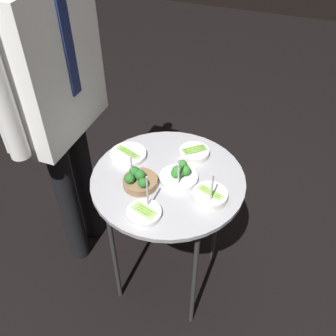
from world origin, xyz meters
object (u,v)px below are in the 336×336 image
at_px(serving_cart, 168,188).
at_px(bowl_asparagus_near_rim, 144,213).
at_px(bowl_asparagus_mid_right, 210,196).
at_px(waiter_figure, 51,81).
at_px(bowl_broccoli_front_center, 179,175).
at_px(bowl_broccoli_center, 139,180).
at_px(bowl_asparagus_back_right, 194,153).
at_px(bowl_asparagus_front_right, 128,155).

height_order(serving_cart, bowl_asparagus_near_rim, bowl_asparagus_near_rim).
xyz_separation_m(bowl_asparagus_mid_right, bowl_asparagus_near_rim, (-0.16, 0.19, -0.00)).
bearing_deg(waiter_figure, bowl_asparagus_mid_right, -98.78).
bearing_deg(serving_cart, waiter_figure, 84.29).
relative_size(bowl_asparagus_mid_right, bowl_broccoli_front_center, 1.04).
relative_size(bowl_asparagus_near_rim, waiter_figure, 0.10).
xyz_separation_m(serving_cart, bowl_broccoli_front_center, (0.01, -0.04, 0.08)).
xyz_separation_m(serving_cart, waiter_figure, (0.05, 0.50, 0.36)).
distance_m(serving_cart, bowl_broccoli_center, 0.15).
bearing_deg(bowl_asparagus_back_right, bowl_asparagus_front_right, 112.34).
bearing_deg(bowl_broccoli_center, bowl_asparagus_back_right, -30.27).
distance_m(bowl_asparagus_back_right, waiter_figure, 0.63).
bearing_deg(bowl_asparagus_near_rim, bowl_asparagus_front_right, 34.78).
xyz_separation_m(bowl_asparagus_mid_right, bowl_broccoli_center, (-0.02, 0.27, 0.01)).
height_order(serving_cart, bowl_asparagus_mid_right, bowl_asparagus_mid_right).
bearing_deg(bowl_broccoli_center, serving_cart, -47.72).
bearing_deg(bowl_asparagus_near_rim, bowl_asparagus_back_right, -9.94).
xyz_separation_m(serving_cart, bowl_broccoli_center, (-0.08, 0.09, 0.09)).
height_order(bowl_asparagus_front_right, bowl_asparagus_mid_right, bowl_asparagus_mid_right).
bearing_deg(bowl_broccoli_front_center, bowl_asparagus_near_rim, 165.90).
height_order(bowl_asparagus_mid_right, waiter_figure, waiter_figure).
xyz_separation_m(bowl_asparagus_back_right, bowl_broccoli_front_center, (-0.16, 0.01, 0.01)).
bearing_deg(serving_cart, bowl_asparagus_front_right, 73.16).
bearing_deg(bowl_broccoli_center, bowl_asparagus_mid_right, -84.98).
bearing_deg(bowl_broccoli_front_center, waiter_figure, 85.50).
bearing_deg(bowl_asparagus_back_right, waiter_figure, 101.83).
bearing_deg(bowl_asparagus_back_right, bowl_asparagus_mid_right, -149.66).
bearing_deg(serving_cart, bowl_asparagus_mid_right, -106.72).
bearing_deg(bowl_broccoli_front_center, bowl_broccoli_center, 123.29).
distance_m(bowl_asparagus_back_right, bowl_asparagus_front_right, 0.28).
distance_m(bowl_asparagus_front_right, bowl_broccoli_center, 0.18).
relative_size(bowl_asparagus_front_right, bowl_asparagus_mid_right, 0.97).
bearing_deg(serving_cart, bowl_asparagus_back_right, -18.56).
height_order(bowl_asparagus_back_right, bowl_asparagus_mid_right, bowl_asparagus_mid_right).
relative_size(bowl_asparagus_mid_right, bowl_asparagus_near_rim, 0.99).
relative_size(bowl_asparagus_back_right, bowl_broccoli_center, 0.93).
relative_size(bowl_broccoli_center, bowl_broccoli_front_center, 0.90).
height_order(serving_cart, bowl_asparagus_back_right, bowl_asparagus_back_right).
relative_size(bowl_asparagus_front_right, waiter_figure, 0.10).
relative_size(bowl_asparagus_back_right, bowl_asparagus_mid_right, 0.80).
height_order(bowl_broccoli_center, bowl_asparagus_near_rim, bowl_asparagus_near_rim).
xyz_separation_m(bowl_broccoli_center, waiter_figure, (0.13, 0.41, 0.27)).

